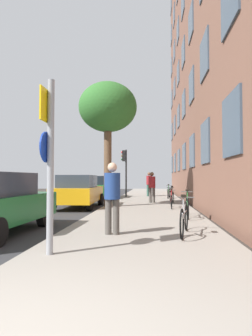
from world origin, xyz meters
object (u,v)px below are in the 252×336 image
Objects in this scene: bicycle_3 at (172,196)px; pedestrian_2 at (149,183)px; sign_post at (49,153)px; car_1 at (79,191)px; traffic_light at (125,164)px; bicycle_4 at (169,193)px; pedestrian_0 at (112,193)px; tree_near at (108,109)px; bicycle_2 at (171,200)px; bicycle_1 at (187,206)px; pedestrian_1 at (152,185)px; bicycle_0 at (184,219)px; car_2 at (101,187)px.

pedestrian_2 reaches higher than bicycle_3.
car_1 is (-1.80, 8.64, -1.08)m from sign_post.
traffic_light reaches higher than bicycle_4.
pedestrian_2 reaches higher than bicycle_4.
pedestrian_0 is at bearing -102.77° from bicycle_3.
tree_near reaches higher than bicycle_2.
bicycle_1 is 3.02m from bicycle_2.
pedestrian_0 reaches higher than pedestrian_1.
tree_near reaches higher than bicycle_0.
bicycle_4 is at bearing 78.01° from sign_post.
pedestrian_0 reaches higher than car_2.
car_2 is at bearing 97.02° from sign_post.
tree_near is 1.41× the size of car_1.
bicycle_3 is at bearing -75.13° from pedestrian_2.
pedestrian_1 is (1.84, 10.56, -0.84)m from sign_post.
tree_near reaches higher than bicycle_1.
bicycle_1 is at bearing 81.49° from bicycle_0.
car_2 is at bearing 116.86° from bicycle_1.
car_2 is (-4.75, 3.60, 0.37)m from bicycle_3.
car_1 is (-2.69, 6.80, -0.27)m from pedestrian_0.
sign_post reaches higher than bicycle_0.
bicycle_2 is (-0.35, 3.00, -0.03)m from bicycle_1.
sign_post is 6.00m from bicycle_1.
car_1 reaches higher than bicycle_2.
bicycle_1 is 0.93× the size of pedestrian_2.
traffic_light is 8.11m from bicycle_2.
tree_near is 8.20m from bicycle_0.
bicycle_2 is 8.01m from car_2.
bicycle_3 is 0.94× the size of pedestrian_0.
bicycle_2 is at bearing -68.48° from traffic_light.
pedestrian_2 is (-0.22, 5.42, 0.06)m from pedestrian_1.
sign_post is 11.44m from bicycle_3.
bicycle_3 is at bearing -54.16° from traffic_light.
pedestrian_2 is 0.41× the size of car_2.
bicycle_1 is at bearing -88.88° from bicycle_3.
traffic_light reaches higher than sign_post.
bicycle_2 is 6.42m from pedestrian_0.
car_1 is at bearing -115.02° from pedestrian_2.
bicycle_0 is at bearing -65.37° from tree_near.
pedestrian_0 is (1.16, -6.43, -3.73)m from tree_near.
bicycle_1 is (3.22, -10.30, -1.99)m from traffic_light.
sign_post is 0.53× the size of tree_near.
bicycle_0 is 8.66m from pedestrian_1.
sign_post is 2.20m from pedestrian_0.
pedestrian_2 is 8.10m from car_1.
car_2 reaches higher than bicycle_1.
traffic_light is 2.03× the size of pedestrian_1.
tree_near reaches higher than pedestrian_1.
tree_near is 3.56× the size of bicycle_1.
traffic_light is at bearing 89.01° from tree_near.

